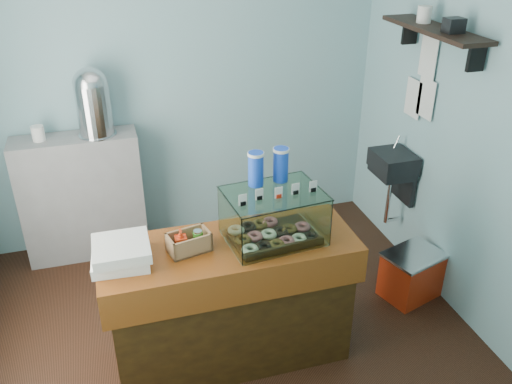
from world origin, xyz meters
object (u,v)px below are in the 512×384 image
object	(u,v)px
counter	(231,301)
coffee_urn	(93,100)
red_cooler	(411,274)
display_case	(272,213)

from	to	relation	value
counter	coffee_urn	bearing A→B (deg)	114.16
counter	coffee_urn	xyz separation A→B (m)	(-0.70, 1.57, 0.93)
red_cooler	coffee_urn	bearing A→B (deg)	131.46
display_case	red_cooler	distance (m)	1.52
counter	red_cooler	xyz separation A→B (m)	(1.51, 0.23, -0.26)
counter	display_case	xyz separation A→B (m)	(0.28, 0.02, 0.61)
coffee_urn	red_cooler	world-z (taller)	coffee_urn
display_case	coffee_urn	xyz separation A→B (m)	(-0.98, 1.54, 0.32)
counter	red_cooler	distance (m)	1.55
display_case	red_cooler	xyz separation A→B (m)	(1.23, 0.20, -0.87)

